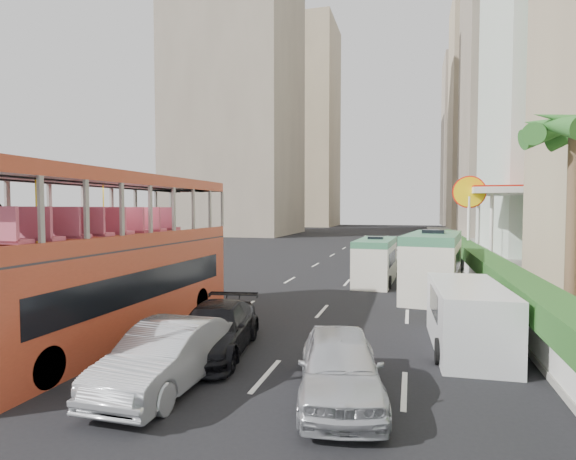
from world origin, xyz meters
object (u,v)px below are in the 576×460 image
(van_asset, at_px, (388,270))
(minibus_far, at_px, (433,264))
(panel_van_near, at_px, (468,317))
(shell_station, at_px, (515,226))
(car_silver_lane_b, at_px, (340,399))
(panel_van_far, at_px, (437,255))
(palm_tree, at_px, (572,228))
(car_black, at_px, (215,353))
(car_silver_lane_a, at_px, (168,387))
(double_decker_bus, at_px, (115,255))
(minibus_near, at_px, (376,261))

(van_asset, bearing_deg, minibus_far, -68.02)
(panel_van_near, height_order, shell_station, shell_station)
(car_silver_lane_b, height_order, panel_van_near, panel_van_near)
(panel_van_far, height_order, palm_tree, palm_tree)
(car_black, xyz_separation_m, palm_tree, (10.08, 4.76, 3.38))
(car_silver_lane_a, height_order, panel_van_far, panel_van_far)
(panel_van_far, xyz_separation_m, palm_tree, (3.20, -15.14, 2.44))
(double_decker_bus, relative_size, panel_van_near, 2.38)
(double_decker_bus, height_order, minibus_near, double_decker_bus)
(car_silver_lane_a, relative_size, panel_van_far, 0.93)
(minibus_near, relative_size, panel_van_near, 1.16)
(minibus_far, distance_m, palm_tree, 7.05)
(car_silver_lane_b, distance_m, minibus_far, 12.66)
(panel_van_near, relative_size, shell_station, 0.58)
(minibus_near, distance_m, palm_tree, 10.96)
(panel_van_far, distance_m, shell_station, 6.88)
(car_silver_lane_b, relative_size, minibus_near, 0.79)
(car_silver_lane_a, distance_m, panel_van_far, 23.43)
(minibus_near, bearing_deg, car_silver_lane_a, -99.47)
(double_decker_bus, height_order, car_black, double_decker_bus)
(double_decker_bus, height_order, minibus_far, double_decker_bus)
(car_black, distance_m, palm_tree, 11.65)
(van_asset, bearing_deg, car_silver_lane_a, -94.63)
(double_decker_bus, bearing_deg, panel_van_near, 7.89)
(van_asset, bearing_deg, shell_station, 37.40)
(minibus_near, bearing_deg, palm_tree, -48.45)
(car_silver_lane_a, height_order, car_black, car_silver_lane_a)
(minibus_near, xyz_separation_m, minibus_far, (2.82, -2.83, 0.25))
(panel_van_far, bearing_deg, car_silver_lane_b, -104.97)
(palm_tree, height_order, shell_station, palm_tree)
(double_decker_bus, height_order, panel_van_near, double_decker_bus)
(double_decker_bus, relative_size, palm_tree, 1.72)
(shell_station, bearing_deg, minibus_far, -114.40)
(car_silver_lane_a, xyz_separation_m, minibus_far, (6.20, 12.76, 1.43))
(car_silver_lane_a, relative_size, van_asset, 0.82)
(car_black, relative_size, panel_van_far, 0.98)
(car_silver_lane_a, distance_m, palm_tree, 12.87)
(van_asset, xyz_separation_m, shell_station, (8.51, 5.27, 2.75))
(panel_van_far, xyz_separation_m, shell_station, (5.40, 3.86, 1.81))
(car_silver_lane_a, height_order, minibus_far, minibus_far)
(car_silver_lane_b, xyz_separation_m, panel_van_far, (3.10, 21.96, 0.94))
(panel_van_near, distance_m, panel_van_far, 17.69)
(minibus_near, distance_m, shell_station, 13.97)
(car_silver_lane_a, height_order, panel_van_near, panel_van_near)
(double_decker_bus, height_order, car_silver_lane_b, double_decker_bus)
(car_silver_lane_a, xyz_separation_m, car_black, (0.03, 2.46, 0.00))
(panel_van_near, distance_m, palm_tree, 4.85)
(minibus_far, bearing_deg, shell_station, 73.60)
(car_silver_lane_a, relative_size, minibus_near, 0.82)
(car_black, distance_m, panel_van_near, 7.17)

